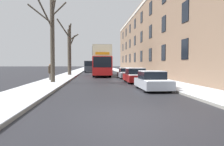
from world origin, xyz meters
TOP-DOWN VIEW (x-y plane):
  - ground_plane at (0.00, 0.00)m, footprint 320.00×320.00m
  - sidewalk_left at (-5.23, 53.00)m, footprint 2.89×130.00m
  - sidewalk_right at (5.23, 53.00)m, footprint 2.89×130.00m
  - terrace_facade_right at (11.17, 31.58)m, footprint 9.10×53.32m
  - bare_tree_left_0 at (-5.00, 12.42)m, footprint 3.60×3.02m
  - bare_tree_left_1 at (-4.97, 25.86)m, footprint 3.01×2.96m
  - double_decker_bus at (-0.22, 24.99)m, footprint 2.56×10.41m
  - parked_car_0 at (2.70, 7.12)m, footprint 1.77×4.02m
  - parked_car_1 at (2.70, 13.25)m, footprint 1.87×4.32m
  - parked_car_2 at (2.70, 19.29)m, footprint 1.82×4.02m
  - oncoming_van at (-2.35, 40.22)m, footprint 1.92×4.88m
  - pedestrian_left_sidewalk at (-5.71, 15.14)m, footprint 0.39×0.39m

SIDE VIEW (x-z plane):
  - ground_plane at x=0.00m, z-range 0.00..0.00m
  - sidewalk_left at x=-5.23m, z-range 0.00..0.16m
  - sidewalk_right at x=5.23m, z-range 0.00..0.16m
  - parked_car_0 at x=2.70m, z-range -0.05..1.27m
  - parked_car_2 at x=2.70m, z-range -0.05..1.30m
  - parked_car_1 at x=2.70m, z-range -0.05..1.36m
  - pedestrian_left_sidewalk at x=-5.71m, z-range 0.09..1.90m
  - oncoming_van at x=-2.35m, z-range 0.09..2.54m
  - double_decker_bus at x=-0.22m, z-range 0.28..4.54m
  - bare_tree_left_1 at x=-4.97m, z-range -0.14..8.12m
  - bare_tree_left_0 at x=-5.00m, z-range 0.42..8.27m
  - terrace_facade_right at x=11.17m, z-range 0.00..12.15m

